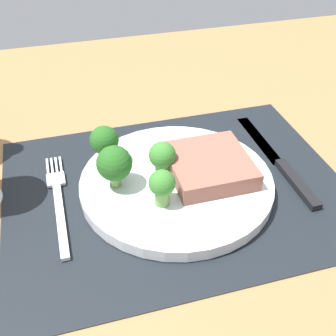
% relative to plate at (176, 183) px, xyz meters
% --- Properties ---
extents(ground_plane, '(1.40, 1.10, 0.03)m').
position_rel_plate_xyz_m(ground_plane, '(0.00, 0.00, -0.03)').
color(ground_plane, '#996D42').
extents(placemat, '(0.45, 0.34, 0.00)m').
position_rel_plate_xyz_m(placemat, '(0.00, 0.00, -0.01)').
color(placemat, black).
rests_on(placemat, ground_plane).
extents(plate, '(0.25, 0.25, 0.02)m').
position_rel_plate_xyz_m(plate, '(0.00, 0.00, 0.00)').
color(plate, silver).
rests_on(plate, placemat).
extents(steak, '(0.10, 0.11, 0.02)m').
position_rel_plate_xyz_m(steak, '(0.04, -0.00, 0.02)').
color(steak, '#8C5647').
rests_on(steak, plate).
extents(broccoli_center, '(0.04, 0.04, 0.06)m').
position_rel_plate_xyz_m(broccoli_center, '(-0.08, 0.01, 0.04)').
color(broccoli_center, '#6B994C').
rests_on(broccoli_center, plate).
extents(broccoli_front_edge, '(0.04, 0.04, 0.06)m').
position_rel_plate_xyz_m(broccoli_front_edge, '(-0.08, 0.06, 0.04)').
color(broccoli_front_edge, '#6B994C').
rests_on(broccoli_front_edge, plate).
extents(broccoli_back_left, '(0.04, 0.04, 0.05)m').
position_rel_plate_xyz_m(broccoli_back_left, '(-0.01, 0.02, 0.04)').
color(broccoli_back_left, '#5B8942').
rests_on(broccoli_back_left, plate).
extents(broccoli_near_fork, '(0.03, 0.03, 0.05)m').
position_rel_plate_xyz_m(broccoli_near_fork, '(-0.03, -0.04, 0.04)').
color(broccoli_near_fork, '#6B994C').
rests_on(broccoli_near_fork, plate).
extents(fork, '(0.02, 0.19, 0.01)m').
position_rel_plate_xyz_m(fork, '(-0.15, 0.01, -0.01)').
color(fork, silver).
rests_on(fork, placemat).
extents(knife, '(0.02, 0.23, 0.01)m').
position_rel_plate_xyz_m(knife, '(0.16, 0.01, -0.00)').
color(knife, black).
rests_on(knife, placemat).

